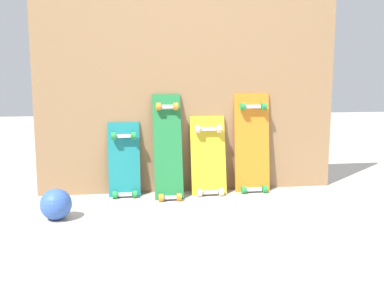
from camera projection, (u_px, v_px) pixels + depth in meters
The scene contains 7 objects.
ground_plane at pixel (191, 193), 3.01m from camera, with size 12.00×12.00×0.00m, color #B2AAA0.
plywood_wall_panel at pixel (189, 81), 2.96m from camera, with size 2.02×0.04×1.50m, color #99724C.
skateboard_teal at pixel (124, 165), 2.91m from camera, with size 0.21×0.15×0.56m.
skateboard_green at pixel (168, 152), 2.87m from camera, with size 0.18×0.26×0.74m.
skateboard_yellow at pixel (208, 161), 2.96m from camera, with size 0.23×0.19×0.59m.
skateboard_orange at pixel (252, 148), 3.02m from camera, with size 0.24×0.15×0.74m.
rubber_ball at pixel (56, 204), 2.44m from camera, with size 0.17×0.17×0.17m, color #3359B2.
Camera 1 is at (-0.41, -2.89, 0.79)m, focal length 41.47 mm.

